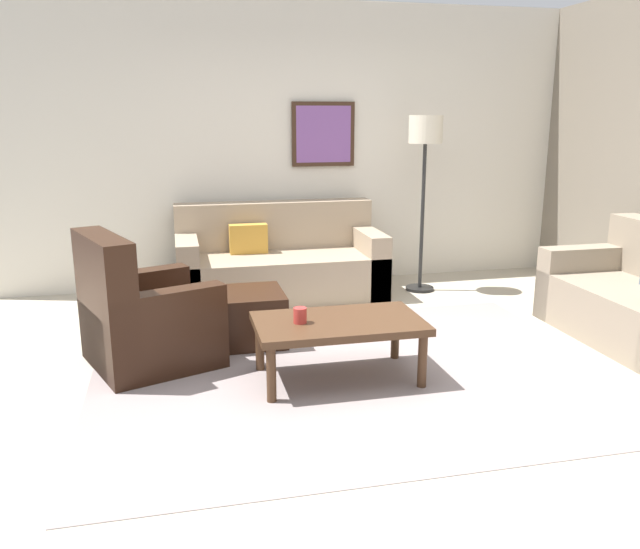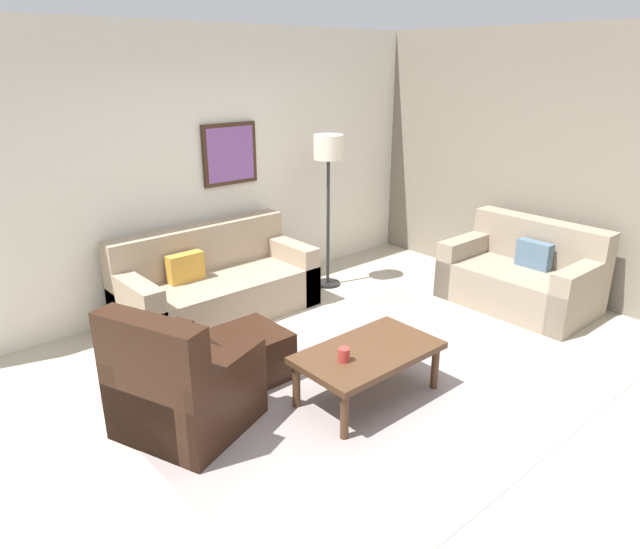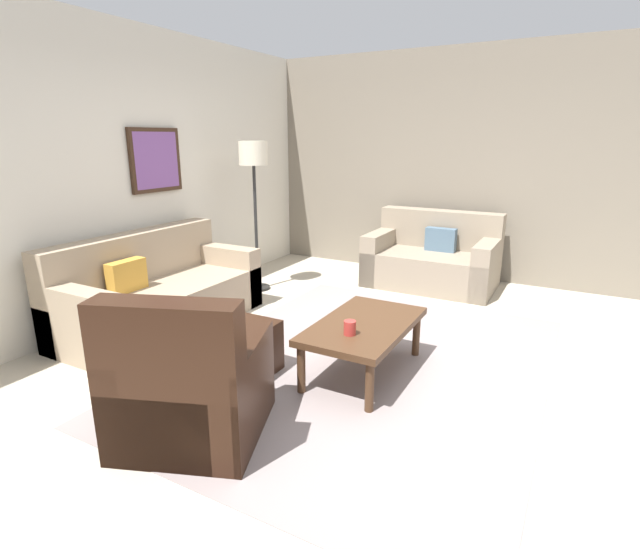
{
  "view_description": "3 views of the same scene",
  "coord_description": "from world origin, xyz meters",
  "px_view_note": "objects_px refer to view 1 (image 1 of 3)",
  "views": [
    {
      "loc": [
        -1.14,
        -3.9,
        1.72
      ],
      "look_at": [
        -0.15,
        0.4,
        0.61
      ],
      "focal_mm": 35.84,
      "sensor_mm": 36.0,
      "label": 1
    },
    {
      "loc": [
        -2.92,
        -2.69,
        2.45
      ],
      "look_at": [
        -0.13,
        0.5,
        0.86
      ],
      "focal_mm": 32.15,
      "sensor_mm": 36.0,
      "label": 2
    },
    {
      "loc": [
        -3.25,
        -1.39,
        1.75
      ],
      "look_at": [
        -0.29,
        0.24,
        0.79
      ],
      "focal_mm": 27.14,
      "sensor_mm": 36.0,
      "label": 3
    }
  ],
  "objects_px": {
    "armchair_leather": "(141,323)",
    "ottoman": "(247,317)",
    "framed_artwork": "(323,134)",
    "lamp_standing": "(425,148)",
    "couch_main": "(278,264)",
    "coffee_table": "(339,327)",
    "cup": "(300,315)"
  },
  "relations": [
    {
      "from": "couch_main",
      "to": "coffee_table",
      "type": "distance_m",
      "value": 2.15
    },
    {
      "from": "lamp_standing",
      "to": "armchair_leather",
      "type": "bearing_deg",
      "value": -151.82
    },
    {
      "from": "coffee_table",
      "to": "cup",
      "type": "distance_m",
      "value": 0.28
    },
    {
      "from": "couch_main",
      "to": "ottoman",
      "type": "relative_size",
      "value": 3.48
    },
    {
      "from": "couch_main",
      "to": "coffee_table",
      "type": "xyz_separation_m",
      "value": [
        0.05,
        -2.15,
        0.06
      ]
    },
    {
      "from": "coffee_table",
      "to": "framed_artwork",
      "type": "height_order",
      "value": "framed_artwork"
    },
    {
      "from": "lamp_standing",
      "to": "framed_artwork",
      "type": "xyz_separation_m",
      "value": [
        -0.86,
        0.59,
        0.11
      ]
    },
    {
      "from": "framed_artwork",
      "to": "cup",
      "type": "bearing_deg",
      "value": -106.44
    },
    {
      "from": "cup",
      "to": "armchair_leather",
      "type": "bearing_deg",
      "value": 151.47
    },
    {
      "from": "framed_artwork",
      "to": "lamp_standing",
      "type": "bearing_deg",
      "value": -34.7
    },
    {
      "from": "ottoman",
      "to": "framed_artwork",
      "type": "distance_m",
      "value": 2.39
    },
    {
      "from": "coffee_table",
      "to": "armchair_leather",
      "type": "bearing_deg",
      "value": 156.65
    },
    {
      "from": "armchair_leather",
      "to": "coffee_table",
      "type": "bearing_deg",
      "value": -23.35
    },
    {
      "from": "lamp_standing",
      "to": "ottoman",
      "type": "bearing_deg",
      "value": -149.13
    },
    {
      "from": "armchair_leather",
      "to": "ottoman",
      "type": "distance_m",
      "value": 0.83
    },
    {
      "from": "couch_main",
      "to": "cup",
      "type": "relative_size",
      "value": 19.17
    },
    {
      "from": "ottoman",
      "to": "lamp_standing",
      "type": "height_order",
      "value": "lamp_standing"
    },
    {
      "from": "coffee_table",
      "to": "framed_artwork",
      "type": "xyz_separation_m",
      "value": [
        0.5,
        2.56,
        1.16
      ]
    },
    {
      "from": "armchair_leather",
      "to": "lamp_standing",
      "type": "relative_size",
      "value": 0.6
    },
    {
      "from": "armchair_leather",
      "to": "framed_artwork",
      "type": "xyz_separation_m",
      "value": [
        1.78,
        2.01,
        1.22
      ]
    },
    {
      "from": "coffee_table",
      "to": "lamp_standing",
      "type": "xyz_separation_m",
      "value": [
        1.36,
        1.97,
        1.05
      ]
    },
    {
      "from": "lamp_standing",
      "to": "framed_artwork",
      "type": "relative_size",
      "value": 2.66
    },
    {
      "from": "couch_main",
      "to": "armchair_leather",
      "type": "xyz_separation_m",
      "value": [
        -1.23,
        -1.6,
        0.01
      ]
    },
    {
      "from": "armchair_leather",
      "to": "lamp_standing",
      "type": "distance_m",
      "value": 3.19
    },
    {
      "from": "lamp_standing",
      "to": "couch_main",
      "type": "bearing_deg",
      "value": 172.59
    },
    {
      "from": "couch_main",
      "to": "coffee_table",
      "type": "relative_size",
      "value": 1.77
    },
    {
      "from": "couch_main",
      "to": "coffee_table",
      "type": "bearing_deg",
      "value": -88.71
    },
    {
      "from": "lamp_standing",
      "to": "framed_artwork",
      "type": "height_order",
      "value": "framed_artwork"
    },
    {
      "from": "cup",
      "to": "framed_artwork",
      "type": "height_order",
      "value": "framed_artwork"
    },
    {
      "from": "ottoman",
      "to": "framed_artwork",
      "type": "bearing_deg",
      "value": 59.52
    },
    {
      "from": "armchair_leather",
      "to": "cup",
      "type": "height_order",
      "value": "armchair_leather"
    },
    {
      "from": "lamp_standing",
      "to": "cup",
      "type": "bearing_deg",
      "value": -129.37
    }
  ]
}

